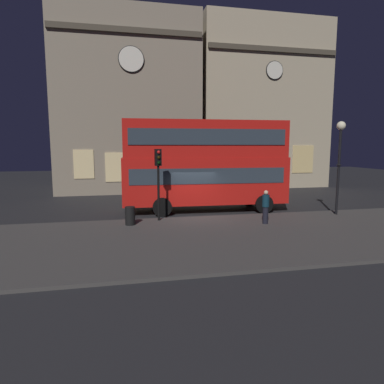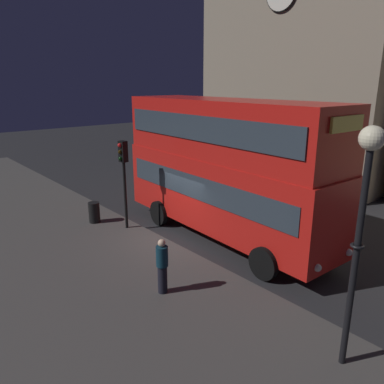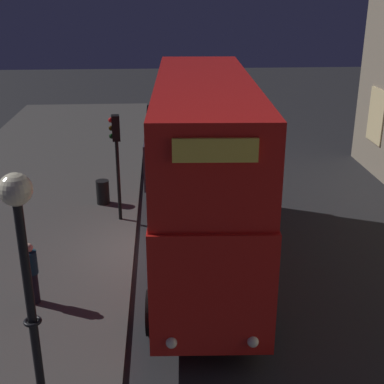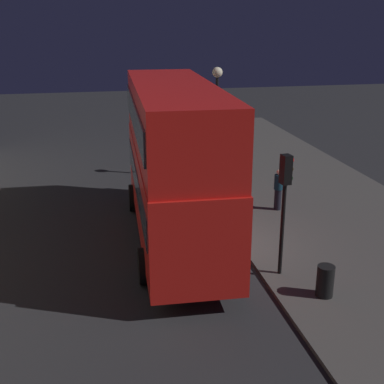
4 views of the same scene
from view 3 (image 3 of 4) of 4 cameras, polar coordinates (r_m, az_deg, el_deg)
name	(u,v)px [view 3 (image 3 of 4)]	position (r m, az deg, el deg)	size (l,w,h in m)	color
ground_plane	(149,250)	(16.63, -4.74, -6.27)	(80.00, 80.00, 0.00)	#232326
double_decker_bus	(204,166)	(14.58, 1.28, 2.86)	(10.06, 3.22, 5.46)	red
traffic_light_near_kerb	(116,146)	(17.66, -8.24, 5.00)	(0.35, 0.38, 3.70)	black
street_lamp	(26,267)	(8.11, -17.64, -7.77)	(0.48, 0.48, 5.20)	black
pedestrian	(32,273)	(13.95, -17.04, -8.39)	(0.35, 0.35, 1.68)	black
litter_bin	(103,192)	(19.84, -9.67, 0.00)	(0.49, 0.49, 0.90)	black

